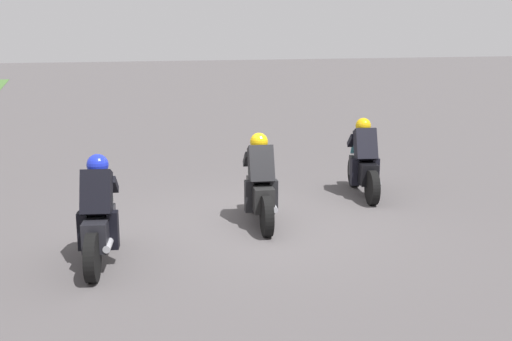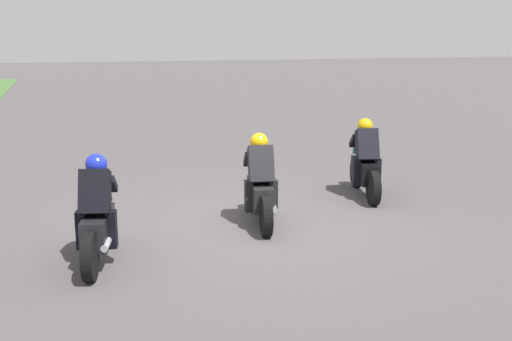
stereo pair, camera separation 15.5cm
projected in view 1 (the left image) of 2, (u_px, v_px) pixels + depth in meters
ground_plane at (259, 224)px, 10.61m from camera, size 120.00×120.00×0.00m
rider_lane_a at (364, 164)px, 12.33m from camera, size 2.02×0.64×1.51m
rider_lane_b at (260, 187)px, 10.52m from camera, size 2.04×0.60×1.51m
rider_lane_c at (99, 219)px, 8.71m from camera, size 2.02×0.63×1.51m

